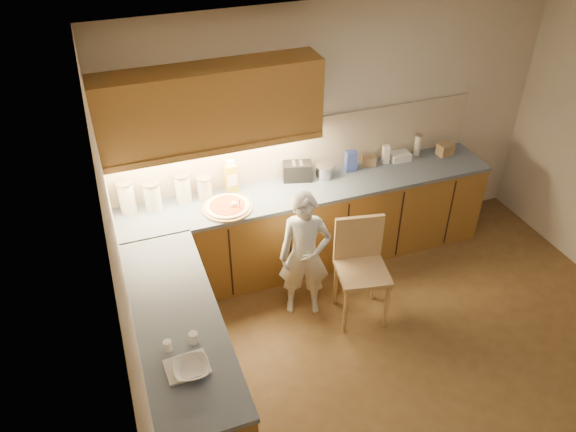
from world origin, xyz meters
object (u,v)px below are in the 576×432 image
object	(u,v)px
child	(305,255)
wooden_chair	(361,262)
toaster	(297,171)
pizza_on_board	(228,207)
oil_jug	(231,177)

from	to	relation	value
child	wooden_chair	distance (m)	0.51
toaster	child	bearing A→B (deg)	-90.83
pizza_on_board	wooden_chair	size ratio (longest dim) A/B	0.47
pizza_on_board	oil_jug	distance (m)	0.33
pizza_on_board	toaster	bearing A→B (deg)	18.66
child	oil_jug	bearing A→B (deg)	136.36
oil_jug	toaster	xyz separation A→B (m)	(0.67, -0.01, -0.06)
child	wooden_chair	bearing A→B (deg)	-2.84
child	wooden_chair	world-z (taller)	child
pizza_on_board	oil_jug	world-z (taller)	oil_jug
pizza_on_board	child	distance (m)	0.84
pizza_on_board	oil_jug	xyz separation A→B (m)	(0.12, 0.27, 0.14)
wooden_chair	oil_jug	world-z (taller)	oil_jug
wooden_chair	pizza_on_board	bearing A→B (deg)	154.27
wooden_chair	toaster	world-z (taller)	toaster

